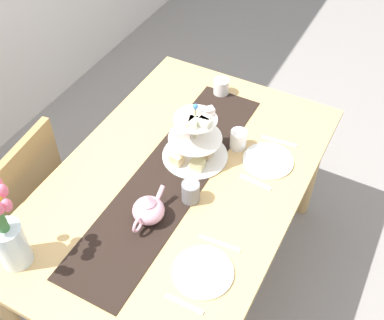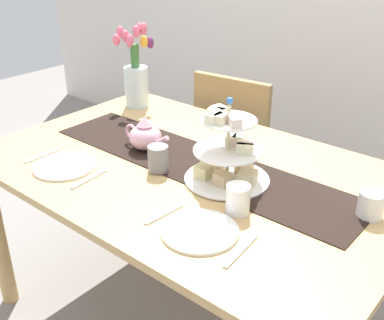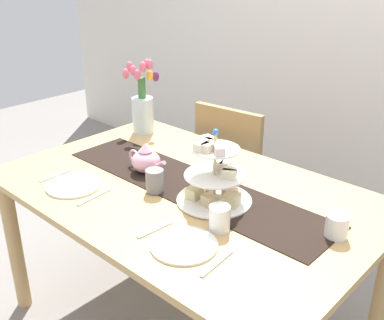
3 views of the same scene
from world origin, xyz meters
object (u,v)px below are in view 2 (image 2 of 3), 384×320
(mug_grey, at_px, (158,158))
(knife_right, at_px, (241,251))
(tulip_vase, at_px, (136,75))
(fork_right, at_px, (164,214))
(knife_left, at_px, (89,179))
(dinner_plate_right, at_px, (200,231))
(chair_left, at_px, (240,146))
(fork_left, at_px, (42,156))
(mug_white_text, at_px, (238,199))
(dinner_plate_left, at_px, (64,166))
(cream_jug, at_px, (371,205))
(dining_table, at_px, (191,190))
(teapot, at_px, (145,136))
(tiered_cake_stand, at_px, (228,155))

(mug_grey, bearing_deg, knife_right, -22.04)
(tulip_vase, relative_size, fork_right, 2.73)
(fork_right, relative_size, knife_right, 0.88)
(tulip_vase, xyz_separation_m, fork_right, (0.78, -0.65, -0.15))
(knife_left, distance_m, knife_right, 0.65)
(tulip_vase, relative_size, dinner_plate_right, 1.78)
(chair_left, bearing_deg, fork_left, -102.04)
(fork_left, height_order, mug_white_text, mug_white_text)
(tulip_vase, height_order, mug_white_text, tulip_vase)
(chair_left, relative_size, fork_left, 6.07)
(chair_left, height_order, dinner_plate_right, chair_left)
(fork_left, distance_m, knife_right, 0.94)
(tulip_vase, distance_m, mug_white_text, 1.07)
(dinner_plate_left, distance_m, knife_right, 0.79)
(cream_jug, distance_m, dinner_plate_right, 0.53)
(chair_left, distance_m, dinner_plate_left, 1.08)
(dining_table, bearing_deg, mug_grey, -124.77)
(fork_right, bearing_deg, cream_jug, 39.24)
(tulip_vase, relative_size, knife_right, 2.41)
(chair_left, bearing_deg, teapot, -86.83)
(chair_left, height_order, cream_jug, chair_left)
(mug_grey, bearing_deg, fork_left, -154.64)
(chair_left, height_order, tulip_vase, tulip_vase)
(teapot, relative_size, cream_jug, 2.80)
(dining_table, distance_m, knife_left, 0.39)
(knife_left, height_order, fork_right, same)
(teapot, relative_size, mug_grey, 2.51)
(cream_jug, bearing_deg, fork_left, -160.58)
(teapot, xyz_separation_m, knife_right, (0.67, -0.31, -0.06))
(chair_left, distance_m, knife_right, 1.30)
(tulip_vase, bearing_deg, tiered_cake_stand, -22.91)
(fork_left, height_order, knife_left, same)
(mug_grey, bearing_deg, dining_table, 55.23)
(knife_left, bearing_deg, tulip_vase, 123.20)
(fork_right, xyz_separation_m, mug_grey, (-0.22, 0.20, 0.05))
(fork_left, bearing_deg, mug_grey, 25.36)
(fork_left, bearing_deg, mug_white_text, 11.10)
(knife_right, bearing_deg, mug_grey, 157.96)
(dining_table, relative_size, knife_right, 9.40)
(dinner_plate_left, bearing_deg, fork_left, 180.00)
(dining_table, xyz_separation_m, knife_left, (-0.21, -0.31, 0.10))
(knife_right, bearing_deg, dining_table, 144.83)
(fork_right, bearing_deg, knife_right, 0.00)
(tulip_vase, height_order, fork_right, tulip_vase)
(tiered_cake_stand, bearing_deg, mug_white_text, -45.06)
(mug_grey, bearing_deg, teapot, 148.74)
(teapot, height_order, dinner_plate_right, teapot)
(dinner_plate_left, xyz_separation_m, fork_left, (-0.14, 0.00, -0.00))
(cream_jug, relative_size, knife_left, 0.50)
(mug_white_text, bearing_deg, dining_table, 154.81)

